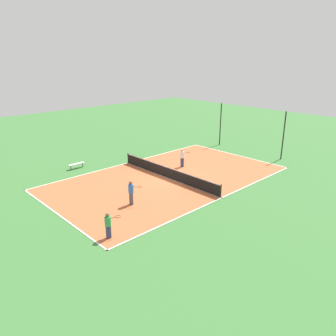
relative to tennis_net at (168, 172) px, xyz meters
The scene contains 11 objects.
ground_plane 0.53m from the tennis_net, ahead, with size 80.00×80.00×0.00m, color #3D7538.
court_surface 0.52m from the tennis_net, ahead, with size 11.33×19.61×0.02m.
tennis_net is the anchor object (origin of this frame).
bench 8.70m from the tennis_net, 150.50° to the right, with size 0.36×1.50×0.45m.
player_far_green 10.10m from the tennis_net, 62.70° to the right, with size 0.55×0.99×1.54m.
player_near_white 3.25m from the tennis_net, 112.46° to the left, with size 0.63×0.99×1.69m.
player_near_blue 5.76m from the tennis_net, 69.44° to the right, with size 0.89×0.90×1.71m.
tennis_ball_far_baseline 4.40m from the tennis_net, 113.22° to the right, with size 0.07×0.07×0.07m, color #CCE033.
tennis_ball_near_net 2.80m from the tennis_net, 15.72° to the right, with size 0.07×0.07×0.07m, color #CCE033.
fence_post_back_left 12.56m from the tennis_net, 107.97° to the left, with size 0.12×0.12×4.75m.
fence_post_back_right 12.56m from the tennis_net, 72.03° to the left, with size 0.12×0.12×4.75m.
Camera 1 is at (18.64, -17.67, 9.71)m, focal length 35.00 mm.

